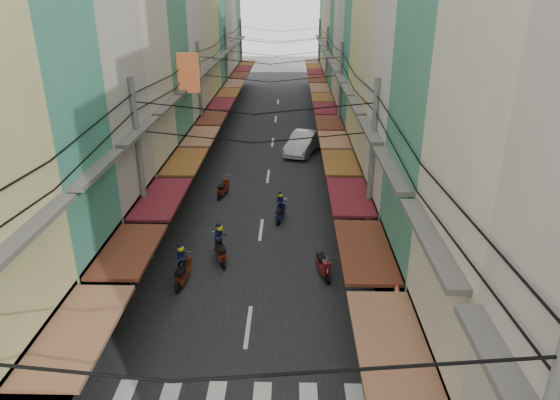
# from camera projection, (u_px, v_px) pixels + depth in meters

# --- Properties ---
(ground) EXTENTS (160.00, 160.00, 0.00)m
(ground) POSITION_uv_depth(u_px,v_px,m) (252.00, 296.00, 20.04)
(ground) COLOR #62625E
(ground) RESTS_ON ground
(road) EXTENTS (10.00, 80.00, 0.02)m
(road) POSITION_uv_depth(u_px,v_px,m) (272.00, 150.00, 38.47)
(road) COLOR black
(road) RESTS_ON ground
(sidewalk_left) EXTENTS (3.00, 80.00, 0.06)m
(sidewalk_left) POSITION_uv_depth(u_px,v_px,m) (188.00, 149.00, 38.60)
(sidewalk_left) COLOR slate
(sidewalk_left) RESTS_ON ground
(sidewalk_right) EXTENTS (3.00, 80.00, 0.06)m
(sidewalk_right) POSITION_uv_depth(u_px,v_px,m) (356.00, 150.00, 38.32)
(sidewalk_right) COLOR slate
(sidewalk_right) RESTS_ON ground
(building_row_left) EXTENTS (7.80, 67.67, 23.70)m
(building_row_left) POSITION_uv_depth(u_px,v_px,m) (144.00, 17.00, 31.69)
(building_row_left) COLOR beige
(building_row_left) RESTS_ON ground
(building_row_right) EXTENTS (7.80, 68.98, 22.59)m
(building_row_right) POSITION_uv_depth(u_px,v_px,m) (394.00, 24.00, 31.38)
(building_row_right) COLOR #3F8C74
(building_row_right) RESTS_ON ground
(utility_poles) EXTENTS (10.20, 66.13, 8.20)m
(utility_poles) POSITION_uv_depth(u_px,v_px,m) (268.00, 73.00, 31.33)
(utility_poles) COLOR slate
(utility_poles) RESTS_ON ground
(white_car) EXTENTS (6.07, 3.87, 2.00)m
(white_car) POSITION_uv_depth(u_px,v_px,m) (303.00, 153.00, 37.74)
(white_car) COLOR silver
(white_car) RESTS_ON ground
(bicycle) EXTENTS (1.53, 0.69, 1.02)m
(bicycle) POSITION_uv_depth(u_px,v_px,m) (429.00, 301.00, 19.73)
(bicycle) COLOR black
(bicycle) RESTS_ON ground
(moving_scooters) EXTENTS (6.29, 11.51, 1.87)m
(moving_scooters) POSITION_uv_depth(u_px,v_px,m) (237.00, 240.00, 23.43)
(moving_scooters) COLOR black
(moving_scooters) RESTS_ON ground
(parked_scooters) EXTENTS (13.33, 15.79, 1.01)m
(parked_scooters) POSITION_uv_depth(u_px,v_px,m) (382.00, 341.00, 16.73)
(parked_scooters) COLOR black
(parked_scooters) RESTS_ON ground
(pedestrians) EXTENTS (13.20, 26.99, 2.20)m
(pedestrians) POSITION_uv_depth(u_px,v_px,m) (163.00, 227.00, 23.52)
(pedestrians) COLOR #28222D
(pedestrians) RESTS_ON ground
(market_umbrella) EXTENTS (2.52, 2.52, 2.66)m
(market_umbrella) POSITION_uv_depth(u_px,v_px,m) (448.00, 260.00, 17.99)
(market_umbrella) COLOR #B2B2B7
(market_umbrella) RESTS_ON ground
(traffic_sign) EXTENTS (0.10, 0.68, 3.10)m
(traffic_sign) POSITION_uv_depth(u_px,v_px,m) (395.00, 307.00, 15.43)
(traffic_sign) COLOR slate
(traffic_sign) RESTS_ON ground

